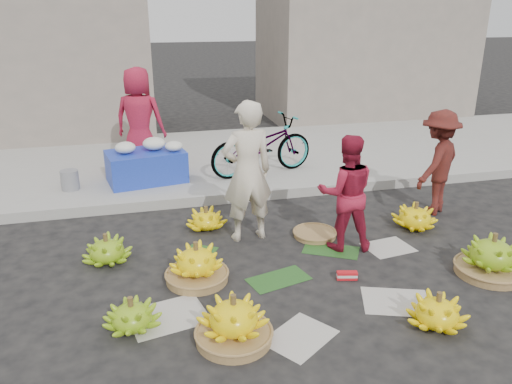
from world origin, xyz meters
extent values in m
plane|color=black|center=(0.00, 0.00, 0.00)|extent=(80.00, 80.00, 0.00)
cube|color=#98958F|center=(0.00, 2.20, 0.07)|extent=(40.00, 0.25, 0.15)
cube|color=#98958F|center=(0.00, 4.30, 0.06)|extent=(40.00, 4.00, 0.12)
cube|color=gray|center=(-4.00, 7.20, 2.00)|extent=(6.00, 3.00, 4.00)
cube|color=gray|center=(4.50, 7.70, 2.50)|extent=(5.00, 3.00, 5.00)
cylinder|color=olive|center=(-0.94, -0.01, 0.04)|extent=(0.65, 0.65, 0.09)
cylinder|color=brown|center=(-0.94, -0.01, 0.39)|extent=(0.05, 0.05, 0.12)
cylinder|color=brown|center=(-1.62, -0.71, 0.26)|extent=(0.05, 0.05, 0.12)
cylinder|color=olive|center=(-0.77, -1.10, 0.04)|extent=(0.66, 0.66, 0.09)
cylinder|color=brown|center=(-0.77, -1.10, 0.40)|extent=(0.05, 0.05, 0.12)
cylinder|color=brown|center=(1.05, -1.33, 0.28)|extent=(0.05, 0.05, 0.12)
cylinder|color=olive|center=(2.15, -0.65, 0.04)|extent=(0.72, 0.72, 0.09)
cylinder|color=brown|center=(2.15, -0.65, 0.42)|extent=(0.05, 0.05, 0.12)
cylinder|color=brown|center=(2.01, 0.65, 0.30)|extent=(0.05, 0.05, 0.12)
cylinder|color=brown|center=(-1.88, 0.67, 0.28)|extent=(0.05, 0.05, 0.12)
cylinder|color=brown|center=(-0.65, 1.28, 0.25)|extent=(0.05, 0.05, 0.12)
cylinder|color=olive|center=(0.65, 0.72, 0.03)|extent=(0.65, 0.65, 0.06)
cube|color=red|center=(0.60, -0.38, 0.05)|extent=(0.23, 0.12, 0.09)
imported|color=beige|center=(-0.18, 0.89, 0.87)|extent=(0.68, 0.48, 1.74)
imported|color=#B21B35|center=(0.87, 0.36, 0.69)|extent=(0.78, 0.66, 1.39)
imported|color=maroon|center=(2.54, 1.08, 0.73)|extent=(1.08, 0.98, 1.46)
cube|color=#1B33B0|center=(-1.32, 3.07, 0.37)|extent=(1.29, 0.93, 0.49)
ellipsoid|color=silver|center=(-1.61, 3.03, 0.70)|extent=(0.31, 0.31, 0.17)
ellipsoid|color=silver|center=(-1.17, 3.12, 0.71)|extent=(0.35, 0.35, 0.19)
ellipsoid|color=silver|center=(-0.88, 2.98, 0.69)|extent=(0.27, 0.27, 0.15)
cylinder|color=gray|center=(-2.47, 2.95, 0.27)|extent=(0.27, 0.27, 0.30)
imported|color=#B21B35|center=(-1.36, 3.78, 0.98)|extent=(0.98, 0.82, 1.72)
imported|color=gray|center=(0.56, 3.02, 0.60)|extent=(1.03, 1.91, 0.96)
camera|label=1|loc=(-1.47, -4.66, 2.71)|focal=35.00mm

